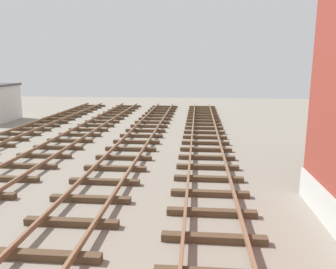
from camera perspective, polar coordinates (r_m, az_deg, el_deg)
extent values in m
cube|color=#4C3826|center=(8.37, 7.82, -17.14)|extent=(2.50, 0.24, 0.18)
cube|color=#4C3826|center=(9.64, 7.43, -13.06)|extent=(2.50, 0.24, 0.18)
cube|color=#4C3826|center=(10.95, 7.14, -9.95)|extent=(2.50, 0.24, 0.18)
cube|color=#4C3826|center=(12.28, 6.92, -7.50)|extent=(2.50, 0.24, 0.18)
cube|color=#4C3826|center=(13.63, 6.74, -5.53)|extent=(2.50, 0.24, 0.18)
cube|color=#4C3826|center=(14.99, 6.60, -3.92)|extent=(2.50, 0.24, 0.18)
cube|color=#4C3826|center=(16.36, 6.48, -2.58)|extent=(2.50, 0.24, 0.18)
cube|color=#4C3826|center=(17.75, 6.38, -1.45)|extent=(2.50, 0.24, 0.18)
cube|color=#4C3826|center=(19.13, 6.29, -0.48)|extent=(2.50, 0.24, 0.18)
cube|color=#4C3826|center=(20.52, 6.22, 0.36)|extent=(2.50, 0.24, 0.18)
cube|color=#4C3826|center=(21.92, 6.15, 1.09)|extent=(2.50, 0.24, 0.18)
cube|color=#4C3826|center=(23.32, 6.10, 1.73)|extent=(2.50, 0.24, 0.18)
cube|color=#4C3826|center=(24.72, 6.05, 2.30)|extent=(2.50, 0.24, 0.18)
cube|color=#4C3826|center=(26.12, 6.00, 2.81)|extent=(2.50, 0.24, 0.18)
cube|color=#4C3826|center=(27.53, 5.96, 3.27)|extent=(2.50, 0.24, 0.18)
cube|color=#4C3826|center=(28.93, 5.92, 3.68)|extent=(2.50, 0.24, 0.18)
cube|color=#4C3826|center=(30.34, 5.89, 4.05)|extent=(2.50, 0.24, 0.18)
cube|color=#4C3826|center=(31.75, 5.86, 4.40)|extent=(2.50, 0.24, 0.18)
cube|color=#4C3826|center=(33.16, 5.83, 4.71)|extent=(2.50, 0.24, 0.18)
cube|color=#4C3826|center=(8.11, -20.25, -18.82)|extent=(2.50, 0.24, 0.18)
cube|color=#4C3826|center=(9.37, -16.10, -14.20)|extent=(2.50, 0.24, 0.18)
cube|color=#4C3826|center=(10.71, -13.07, -10.67)|extent=(2.50, 0.24, 0.18)
cube|color=#4C3826|center=(12.11, -10.78, -7.91)|extent=(2.50, 0.24, 0.18)
cube|color=#4C3826|center=(13.54, -8.99, -5.72)|extent=(2.50, 0.24, 0.18)
cube|color=#4C3826|center=(14.99, -7.55, -3.95)|extent=(2.50, 0.24, 0.18)
cube|color=#4C3826|center=(16.47, -6.37, -2.49)|extent=(2.50, 0.24, 0.18)
cube|color=#4C3826|center=(17.96, -5.39, -1.27)|extent=(2.50, 0.24, 0.18)
cube|color=#4C3826|center=(19.47, -4.56, -0.24)|extent=(2.50, 0.24, 0.18)
cube|color=#4C3826|center=(20.98, -3.86, 0.65)|extent=(2.50, 0.24, 0.18)
cube|color=#4C3826|center=(22.50, -3.24, 1.41)|extent=(2.50, 0.24, 0.18)
cube|color=#4C3826|center=(24.02, -2.71, 2.08)|extent=(2.50, 0.24, 0.18)
cube|color=#4C3826|center=(25.55, -2.23, 2.67)|extent=(2.50, 0.24, 0.18)
cube|color=#4C3826|center=(27.08, -1.81, 3.19)|extent=(2.50, 0.24, 0.18)
cube|color=#4C3826|center=(28.62, -1.44, 3.65)|extent=(2.50, 0.24, 0.18)
cube|color=#4C3826|center=(30.16, -1.10, 4.07)|extent=(2.50, 0.24, 0.18)
cube|color=#4C3826|center=(31.70, -0.80, 4.44)|extent=(2.50, 0.24, 0.18)
cube|color=#4C3826|center=(33.24, -0.52, 4.79)|extent=(2.50, 0.24, 0.18)
cube|color=#4C3826|center=(13.55, -25.98, -6.78)|extent=(2.50, 0.24, 0.18)
cube|color=#4C3826|center=(14.85, -22.91, -4.96)|extent=(2.50, 0.24, 0.18)
cube|color=#4C3826|center=(16.18, -20.35, -3.42)|extent=(2.50, 0.24, 0.18)
cube|color=#4C3826|center=(17.56, -18.19, -2.12)|extent=(2.50, 0.24, 0.18)
cube|color=#4C3826|center=(18.97, -16.36, -1.00)|extent=(2.50, 0.24, 0.18)
cube|color=#4C3826|center=(20.40, -14.78, -0.04)|extent=(2.50, 0.24, 0.18)
cube|color=#4C3826|center=(21.84, -13.40, 0.79)|extent=(2.50, 0.24, 0.18)
cube|color=#4C3826|center=(23.31, -12.20, 1.52)|extent=(2.50, 0.24, 0.18)
cube|color=#4C3826|center=(24.78, -11.14, 2.17)|extent=(2.50, 0.24, 0.18)
cube|color=#4C3826|center=(26.27, -10.20, 2.74)|extent=(2.50, 0.24, 0.18)
cube|color=#4C3826|center=(27.76, -9.36, 3.24)|extent=(2.50, 0.24, 0.18)
cube|color=#4C3826|center=(29.26, -8.61, 3.70)|extent=(2.50, 0.24, 0.18)
cube|color=#4C3826|center=(30.77, -7.92, 4.11)|extent=(2.50, 0.24, 0.18)
cube|color=#4C3826|center=(32.28, -7.31, 4.48)|extent=(2.50, 0.24, 0.18)
cube|color=#4C3826|center=(33.80, -6.74, 4.82)|extent=(2.50, 0.24, 0.18)
cube|color=#4C3826|center=(20.65, -25.81, -0.70)|extent=(2.50, 0.24, 0.18)
cube|color=#4C3826|center=(21.85, -23.93, 0.10)|extent=(2.50, 0.24, 0.18)
cube|color=#4C3826|center=(23.08, -22.24, 0.81)|extent=(2.50, 0.24, 0.18)
cube|color=#4C3826|center=(24.33, -20.73, 1.45)|extent=(2.50, 0.24, 0.18)
cube|color=#4C3826|center=(25.59, -19.37, 2.02)|extent=(2.50, 0.24, 0.18)
cube|color=#4C3826|center=(26.88, -18.13, 2.54)|extent=(2.50, 0.24, 0.18)
cube|color=#4C3826|center=(28.17, -17.01, 3.01)|extent=(2.50, 0.24, 0.18)
cube|color=#4C3826|center=(29.48, -15.99, 3.44)|extent=(2.50, 0.24, 0.18)
cube|color=#4C3826|center=(30.80, -15.05, 3.83)|extent=(2.50, 0.24, 0.18)
cube|color=#4C3826|center=(32.12, -14.19, 4.18)|extent=(2.50, 0.24, 0.18)
cube|color=#4C3826|center=(33.46, -13.39, 4.51)|extent=(2.50, 0.24, 0.18)
cube|color=#4C3826|center=(34.80, -12.66, 4.81)|extent=(2.50, 0.24, 0.18)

